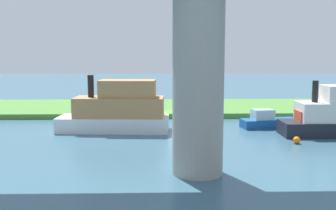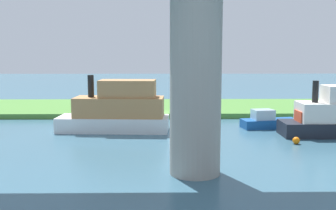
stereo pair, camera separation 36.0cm
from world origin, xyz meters
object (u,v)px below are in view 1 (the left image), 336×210
object	(u,v)px
houseboat_blue	(136,117)
riverboat_paddlewheel	(117,110)
person_on_bank	(155,103)
mooring_post	(126,108)
marker_buoy	(297,140)
bridge_pylon	(198,78)
pontoon_yellow	(268,121)

from	to	relation	value
houseboat_blue	riverboat_paddlewheel	xyz separation A→B (m)	(1.28, 3.52, 1.12)
person_on_bank	houseboat_blue	distance (m)	5.01
mooring_post	houseboat_blue	world-z (taller)	houseboat_blue
marker_buoy	person_on_bank	bearing A→B (deg)	-52.92
mooring_post	marker_buoy	size ratio (longest dim) A/B	1.69
bridge_pylon	marker_buoy	distance (m)	11.18
bridge_pylon	mooring_post	xyz separation A→B (m)	(5.16, -18.27, -4.09)
person_on_bank	riverboat_paddlewheel	xyz separation A→B (m)	(3.01, 8.18, 0.47)
pontoon_yellow	marker_buoy	world-z (taller)	pontoon_yellow
person_on_bank	pontoon_yellow	xyz separation A→B (m)	(-9.47, 7.03, -0.64)
riverboat_paddlewheel	bridge_pylon	bearing A→B (deg)	114.66
person_on_bank	mooring_post	bearing A→B (deg)	27.80
person_on_bank	mooring_post	xyz separation A→B (m)	(2.85, 1.50, -0.28)
riverboat_paddlewheel	marker_buoy	bearing A→B (deg)	159.24
person_on_bank	mooring_post	world-z (taller)	person_on_bank
bridge_pylon	houseboat_blue	distance (m)	16.27
houseboat_blue	bridge_pylon	bearing A→B (deg)	104.96
person_on_bank	mooring_post	size ratio (longest dim) A/B	1.65
bridge_pylon	pontoon_yellow	size ratio (longest dim) A/B	2.05
person_on_bank	houseboat_blue	world-z (taller)	person_on_bank
bridge_pylon	riverboat_paddlewheel	bearing A→B (deg)	-65.34
riverboat_paddlewheel	person_on_bank	bearing A→B (deg)	-110.23
person_on_bank	marker_buoy	world-z (taller)	person_on_bank
person_on_bank	houseboat_blue	bearing A→B (deg)	69.62
houseboat_blue	person_on_bank	bearing A→B (deg)	-110.38
bridge_pylon	riverboat_paddlewheel	world-z (taller)	bridge_pylon
bridge_pylon	marker_buoy	bearing A→B (deg)	-138.42
mooring_post	pontoon_yellow	world-z (taller)	pontoon_yellow
bridge_pylon	mooring_post	world-z (taller)	bridge_pylon
pontoon_yellow	riverboat_paddlewheel	xyz separation A→B (m)	(12.49, 1.15, 1.11)
houseboat_blue	marker_buoy	distance (m)	14.33
mooring_post	bridge_pylon	bearing A→B (deg)	105.77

